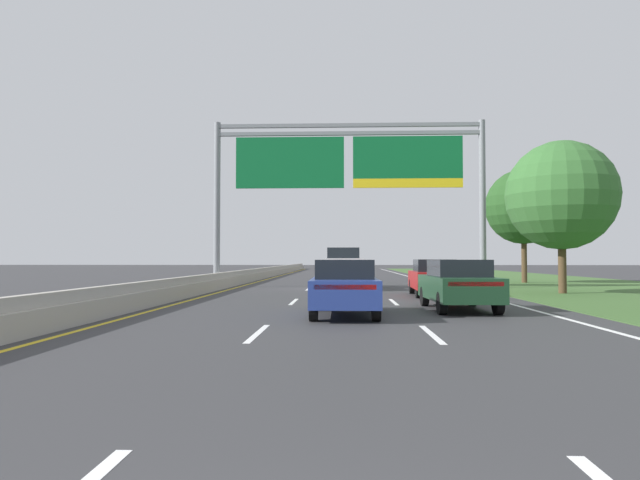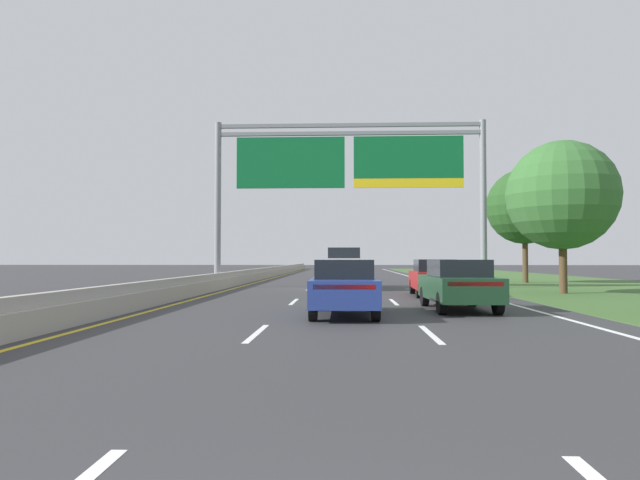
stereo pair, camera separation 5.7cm
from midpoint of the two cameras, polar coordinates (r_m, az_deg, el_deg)
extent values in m
plane|color=#333335|center=(36.79, 2.28, -4.37)|extent=(220.00, 220.00, 0.00)
cube|color=white|center=(12.49, -6.34, -9.20)|extent=(0.14, 3.00, 0.01)
cube|color=white|center=(21.39, -2.71, -6.15)|extent=(0.14, 3.00, 0.01)
cube|color=white|center=(30.35, -1.23, -4.89)|extent=(0.14, 3.00, 0.01)
cube|color=white|center=(39.33, -0.43, -4.20)|extent=(0.14, 3.00, 0.01)
cube|color=white|center=(48.31, 0.08, -3.77)|extent=(0.14, 3.00, 0.01)
cube|color=white|center=(57.31, 0.42, -3.47)|extent=(0.14, 3.00, 0.01)
cube|color=white|center=(66.30, 0.67, -3.25)|extent=(0.14, 3.00, 0.01)
cube|color=white|center=(75.29, 0.86, -3.09)|extent=(0.14, 3.00, 0.01)
cube|color=white|center=(84.29, 1.01, -2.96)|extent=(0.14, 3.00, 0.01)
cube|color=white|center=(12.49, 10.91, -9.18)|extent=(0.14, 3.00, 0.01)
cube|color=white|center=(21.39, 7.27, -6.14)|extent=(0.14, 3.00, 0.01)
cube|color=white|center=(30.35, 5.78, -4.88)|extent=(0.14, 3.00, 0.01)
cube|color=white|center=(39.33, 4.98, -4.19)|extent=(0.14, 3.00, 0.01)
cube|color=white|center=(48.31, 4.47, -3.76)|extent=(0.14, 3.00, 0.01)
cube|color=white|center=(57.31, 4.13, -3.47)|extent=(0.14, 3.00, 0.01)
cube|color=white|center=(66.30, 3.88, -3.25)|extent=(0.14, 3.00, 0.01)
cube|color=white|center=(75.29, 3.68, -3.09)|extent=(0.14, 3.00, 0.01)
cube|color=white|center=(84.29, 3.53, -2.96)|extent=(0.14, 3.00, 0.01)
cube|color=white|center=(37.26, 11.41, -4.29)|extent=(0.16, 106.00, 0.01)
cube|color=gold|center=(37.26, -6.86, -4.32)|extent=(0.16, 106.00, 0.01)
cube|color=#3D602D|center=(39.34, 23.10, -4.04)|extent=(14.00, 110.00, 0.02)
cube|color=#A8A399|center=(37.36, -7.92, -3.89)|extent=(0.60, 110.00, 0.55)
cube|color=#A8A399|center=(37.35, -7.92, -3.24)|extent=(0.25, 110.00, 0.30)
cylinder|color=gray|center=(32.56, -10.26, 3.48)|extent=(0.36, 0.36, 9.25)
cylinder|color=gray|center=(32.69, 15.82, 3.50)|extent=(0.36, 0.36, 9.25)
cube|color=gray|center=(32.50, 2.79, 11.33)|extent=(14.70, 0.24, 0.20)
cube|color=gray|center=(32.40, 2.80, 10.55)|extent=(14.70, 0.24, 0.20)
cube|color=#0C602D|center=(32.04, -3.07, 7.69)|extent=(6.00, 0.12, 2.85)
cube|color=#0C602D|center=(32.15, 8.66, 8.13)|extent=(6.00, 0.12, 2.35)
cube|color=yellow|center=(31.93, 8.68, 5.62)|extent=(6.00, 0.12, 0.50)
cube|color=silver|center=(30.70, 2.29, -3.14)|extent=(2.03, 5.41, 1.00)
cube|color=black|center=(31.54, 2.28, -1.49)|extent=(1.73, 1.91, 0.78)
cube|color=#B21414|center=(28.03, 2.32, -2.65)|extent=(1.68, 0.09, 0.12)
cube|color=silver|center=(28.96, 2.31, -2.03)|extent=(2.01, 1.95, 0.20)
cylinder|color=black|center=(32.55, 0.77, -3.95)|extent=(0.30, 0.84, 0.84)
cylinder|color=black|center=(32.56, 3.77, -3.95)|extent=(0.30, 0.84, 0.84)
cylinder|color=black|center=(28.89, 0.62, -4.21)|extent=(0.30, 0.84, 0.84)
cylinder|color=black|center=(28.90, 4.00, -4.21)|extent=(0.30, 0.84, 0.84)
cube|color=navy|center=(16.20, 2.34, -5.09)|extent=(1.84, 4.41, 0.72)
cube|color=black|center=(16.12, 2.34, -2.90)|extent=(1.58, 2.31, 0.52)
cube|color=#B21414|center=(14.03, 2.39, -4.70)|extent=(1.53, 0.09, 0.12)
cylinder|color=black|center=(17.73, -0.29, -5.98)|extent=(0.22, 0.66, 0.66)
cylinder|color=black|center=(17.74, 4.91, -5.97)|extent=(0.22, 0.66, 0.66)
cylinder|color=black|center=(14.75, -0.76, -6.81)|extent=(0.22, 0.66, 0.66)
cylinder|color=black|center=(14.76, 5.51, -6.80)|extent=(0.22, 0.66, 0.66)
cube|color=#193D23|center=(18.40, 13.49, -4.65)|extent=(1.92, 4.44, 0.72)
cube|color=black|center=(18.33, 13.51, -2.73)|extent=(1.62, 2.33, 0.52)
cube|color=#B21414|center=(16.29, 15.13, -4.25)|extent=(1.53, 0.11, 0.12)
cylinder|color=black|center=(19.74, 10.28, -5.53)|extent=(0.23, 0.66, 0.66)
cylinder|color=black|center=(20.06, 14.82, -5.44)|extent=(0.23, 0.66, 0.66)
cylinder|color=black|center=(16.80, 11.93, -6.17)|extent=(0.23, 0.66, 0.66)
cylinder|color=black|center=(17.18, 17.21, -6.03)|extent=(0.23, 0.66, 0.66)
cube|color=maroon|center=(25.19, 11.19, -3.91)|extent=(1.95, 4.45, 0.72)
cube|color=black|center=(25.12, 11.20, -2.50)|extent=(1.63, 2.34, 0.52)
cube|color=#B21414|center=(23.04, 11.87, -3.56)|extent=(1.53, 0.12, 0.12)
cylinder|color=black|center=(26.60, 9.07, -4.59)|extent=(0.24, 0.67, 0.66)
cylinder|color=black|center=(26.79, 12.49, -4.55)|extent=(0.24, 0.67, 0.66)
cylinder|color=black|center=(23.63, 9.72, -4.93)|extent=(0.24, 0.67, 0.66)
cylinder|color=black|center=(23.84, 13.57, -4.87)|extent=(0.24, 0.67, 0.66)
cylinder|color=#4C3823|center=(28.47, 22.92, -2.41)|extent=(0.36, 0.36, 2.52)
sphere|color=#33662D|center=(28.61, 22.83, 4.13)|extent=(5.01, 5.01, 5.01)
cylinder|color=#4C3823|center=(40.33, 19.62, -1.85)|extent=(0.36, 0.36, 3.08)
sphere|color=#234C1E|center=(40.48, 19.57, 3.16)|extent=(5.00, 5.00, 5.00)
camera|label=1|loc=(0.03, -90.09, 0.00)|focal=32.15mm
camera|label=2|loc=(0.03, 89.91, 0.00)|focal=32.15mm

